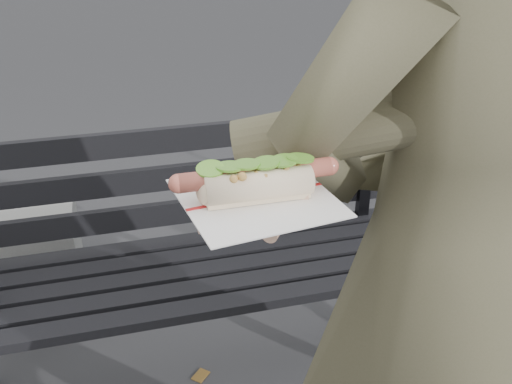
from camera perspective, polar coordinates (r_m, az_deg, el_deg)
The scene contains 3 objects.
park_bench at distance 1.90m, azimuth -7.60°, elevation -5.23°, with size 1.50×0.44×0.88m.
person at distance 1.12m, azimuth 17.45°, elevation -7.07°, with size 0.68×0.45×1.86m, color #4C4A32.
held_hotdog at distance 0.88m, azimuth 10.58°, elevation 5.24°, with size 0.61×0.31×0.20m.
Camera 1 is at (-0.16, -0.62, 1.54)m, focal length 42.00 mm.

